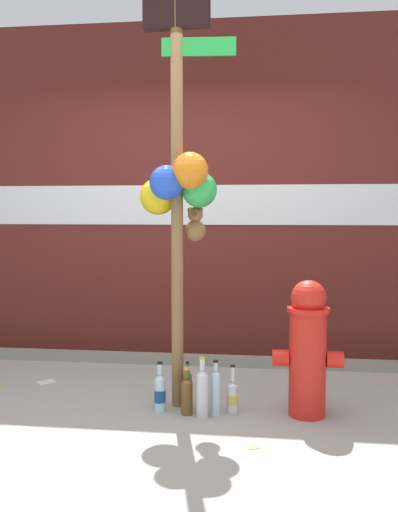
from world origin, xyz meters
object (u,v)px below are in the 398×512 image
(bottle_2, at_px, (187,390))
(bottle_5, at_px, (187,394))
(bottle_0, at_px, (202,392))
(bottle_1, at_px, (216,391))
(fire_hydrant, at_px, (308,348))
(bottle_3, at_px, (160,392))
(memorial_post, at_px, (179,164))
(bottle_4, at_px, (233,396))

(bottle_2, relative_size, bottle_5, 1.02)
(bottle_0, relative_size, bottle_1, 1.10)
(fire_hydrant, bearing_deg, bottle_2, 177.76)
(fire_hydrant, height_order, bottle_5, fire_hydrant)
(bottle_0, height_order, bottle_3, bottle_0)
(fire_hydrant, relative_size, bottle_0, 2.22)
(bottle_2, bearing_deg, memorial_post, 150.96)
(bottle_0, xyz_separation_m, bottle_1, (0.08, 0.06, -0.01))
(memorial_post, xyz_separation_m, bottle_5, (0.08, -0.15, -1.52))
(fire_hydrant, distance_m, bottle_0, 0.75)
(fire_hydrant, xyz_separation_m, bottle_4, (-0.49, -0.01, -0.34))
(fire_hydrant, height_order, bottle_3, fire_hydrant)
(bottle_2, distance_m, bottle_5, 0.11)
(bottle_0, distance_m, bottle_5, 0.12)
(memorial_post, height_order, bottle_1, memorial_post)
(memorial_post, relative_size, bottle_4, 9.02)
(bottle_0, bearing_deg, memorial_post, 132.76)
(bottle_0, xyz_separation_m, bottle_2, (-0.12, 0.16, -0.04))
(bottle_0, height_order, bottle_2, bottle_0)
(bottle_3, xyz_separation_m, bottle_4, (0.49, 0.04, -0.02))
(bottle_1, bearing_deg, bottle_3, 175.93)
(bottle_0, bearing_deg, bottle_4, 33.24)
(bottle_0, bearing_deg, bottle_1, 36.53)
(bottle_0, relative_size, bottle_2, 1.25)
(bottle_1, height_order, bottle_2, bottle_1)
(fire_hydrant, relative_size, bottle_4, 2.79)
(bottle_2, bearing_deg, bottle_1, -26.97)
(bottle_2, bearing_deg, bottle_3, -156.59)
(fire_hydrant, height_order, bottle_1, fire_hydrant)
(bottle_4, height_order, bottle_5, bottle_4)
(bottle_5, bearing_deg, bottle_0, -24.96)
(bottle_0, xyz_separation_m, bottle_3, (-0.30, 0.09, -0.04))
(bottle_1, bearing_deg, bottle_4, 30.57)
(fire_hydrant, distance_m, bottle_5, 0.85)
(memorial_post, xyz_separation_m, bottle_2, (0.06, -0.04, -1.53))
(fire_hydrant, height_order, bottle_4, fire_hydrant)
(bottle_5, bearing_deg, bottle_1, 3.19)
(bottle_1, bearing_deg, fire_hydrant, 6.84)
(memorial_post, bearing_deg, bottle_4, -11.23)
(fire_hydrant, distance_m, bottle_3, 1.03)
(bottle_5, bearing_deg, bottle_4, 14.04)
(bottle_1, bearing_deg, memorial_post, 152.54)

